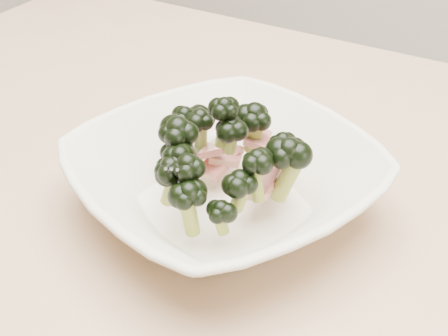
{
  "coord_description": "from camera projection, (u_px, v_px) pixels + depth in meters",
  "views": [
    {
      "loc": [
        0.26,
        -0.49,
        1.14
      ],
      "look_at": [
        0.01,
        -0.06,
        0.8
      ],
      "focal_mm": 50.0,
      "sensor_mm": 36.0,
      "label": 1
    }
  ],
  "objects": [
    {
      "name": "broccoli_dish",
      "position": [
        223.0,
        177.0,
        0.61
      ],
      "size": [
        0.37,
        0.37,
        0.12
      ],
      "color": "beige",
      "rests_on": "dining_table"
    },
    {
      "name": "dining_table",
      "position": [
        244.0,
        245.0,
        0.73
      ],
      "size": [
        1.2,
        0.8,
        0.75
      ],
      "color": "tan",
      "rests_on": "ground"
    }
  ]
}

